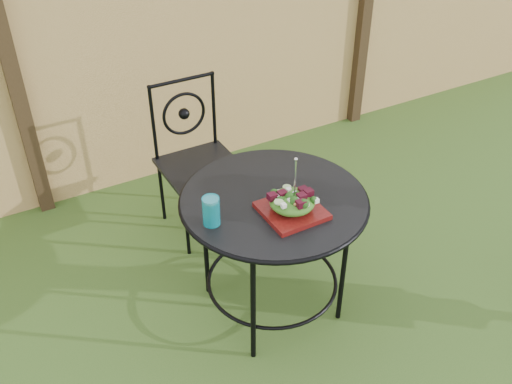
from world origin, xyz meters
The scene contains 8 objects.
ground centered at (0.00, 0.00, 0.00)m, with size 60.00×60.00×0.00m, color #264C18.
fence centered at (0.00, 2.19, 0.95)m, with size 8.00×0.12×1.90m.
patio_table centered at (-0.42, 0.62, 0.59)m, with size 0.92×0.92×0.72m.
patio_chair centered at (-0.45, 1.49, 0.50)m, with size 0.46×0.46×0.95m.
salad_plate centered at (-0.41, 0.48, 0.74)m, with size 0.27×0.27×0.02m, color #470A0A.
salad centered at (-0.41, 0.48, 0.79)m, with size 0.21×0.21×0.08m, color #235614.
fork centered at (-0.40, 0.48, 0.92)m, with size 0.01×0.01×0.18m, color silver.
drinking_glass centered at (-0.77, 0.59, 0.79)m, with size 0.08×0.08×0.14m, color #0C7E8D.
Camera 1 is at (-1.59, -1.27, 2.33)m, focal length 40.00 mm.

